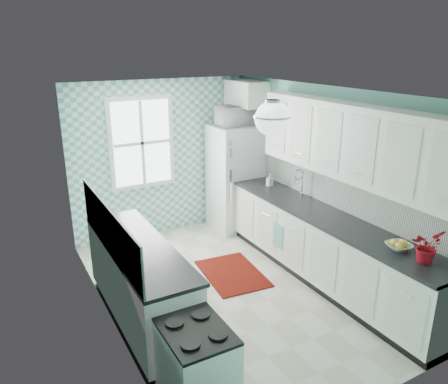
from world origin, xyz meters
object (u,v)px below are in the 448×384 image
stove (197,369)px  microwave (236,116)px  potted_plant (426,246)px  fruit_bowl (399,246)px  ceiling_light (272,118)px  sink (292,198)px  fridge (235,178)px

stove → microwave: size_ratio=1.37×
potted_plant → fruit_bowl: bearing=90.0°
fruit_bowl → ceiling_light: bearing=149.8°
fruit_bowl → microwave: microwave is taller
ceiling_light → stove: (-1.20, -0.73, -1.91)m
microwave → fruit_bowl: bearing=88.9°
potted_plant → microwave: (-0.09, 3.59, 0.81)m
sink → potted_plant: 2.18m
fridge → fruit_bowl: (0.09, -3.27, 0.10)m
fruit_bowl → fridge: bearing=91.6°
ceiling_light → microwave: bearing=66.7°
ceiling_light → potted_plant: bearing=-40.1°
ceiling_light → fruit_bowl: size_ratio=1.37×
fridge → stove: bearing=-127.8°
ceiling_light → fridge: 3.16m
stove → microwave: bearing=58.3°
fruit_bowl → microwave: bearing=91.6°
ceiling_light → fridge: (1.11, 2.58, -1.45)m
microwave → sink: bearing=91.1°
fridge → potted_plant: bearing=-91.5°
ceiling_light → stove: size_ratio=0.44×
ceiling_light → microwave: ceiling_light is taller
ceiling_light → sink: 2.18m
fridge → potted_plant: 3.60m
fridge → sink: 1.42m
ceiling_light → fruit_bowl: ceiling_light is taller
ceiling_light → fruit_bowl: 1.94m
fridge → sink: fridge is taller
fridge → fruit_bowl: fridge is taller
fridge → sink: size_ratio=3.30×
sink → microwave: (-0.09, 1.42, 0.98)m
stove → potted_plant: (2.40, -0.28, 0.69)m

